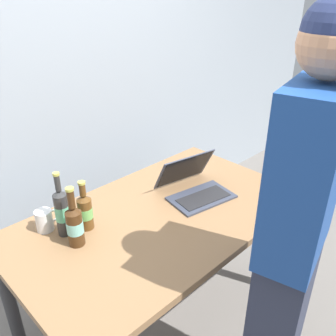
% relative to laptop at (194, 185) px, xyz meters
% --- Properties ---
extents(ground_plane, '(8.00, 8.00, 0.00)m').
position_rel_laptop_xyz_m(ground_plane, '(-0.29, -0.02, -0.80)').
color(ground_plane, slate).
rests_on(ground_plane, ground).
extents(desk, '(1.53, 0.90, 0.75)m').
position_rel_laptop_xyz_m(desk, '(-0.29, -0.02, -0.15)').
color(desk, olive).
rests_on(desk, ground).
extents(laptop, '(0.40, 0.39, 0.22)m').
position_rel_laptop_xyz_m(laptop, '(0.00, 0.00, 0.00)').
color(laptop, '#383D4C').
rests_on(laptop, desk).
extents(beer_bottle_amber, '(0.08, 0.08, 0.30)m').
position_rel_laptop_xyz_m(beer_bottle_amber, '(-0.72, 0.08, 0.06)').
color(beer_bottle_amber, '#472B14').
rests_on(beer_bottle_amber, desk).
extents(beer_bottle_green, '(0.07, 0.07, 0.26)m').
position_rel_laptop_xyz_m(beer_bottle_green, '(-0.62, 0.15, 0.05)').
color(beer_bottle_green, brown).
rests_on(beer_bottle_green, desk).
extents(beer_bottle_dark, '(0.07, 0.07, 0.33)m').
position_rel_laptop_xyz_m(beer_bottle_dark, '(-0.72, 0.19, 0.07)').
color(beer_bottle_dark, '#333333').
rests_on(beer_bottle_dark, desk).
extents(person_figure, '(0.43, 0.33, 1.81)m').
position_rel_laptop_xyz_m(person_figure, '(-0.26, -0.72, 0.14)').
color(person_figure, '#2D3347').
rests_on(person_figure, ground).
extents(coffee_mug, '(0.12, 0.08, 0.11)m').
position_rel_laptop_xyz_m(coffee_mug, '(-0.77, 0.28, 0.00)').
color(coffee_mug, white).
rests_on(coffee_mug, desk).
extents(back_wall, '(6.00, 0.10, 2.60)m').
position_rel_laptop_xyz_m(back_wall, '(-0.29, 0.92, 0.50)').
color(back_wall, '#99A3AD').
rests_on(back_wall, ground).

